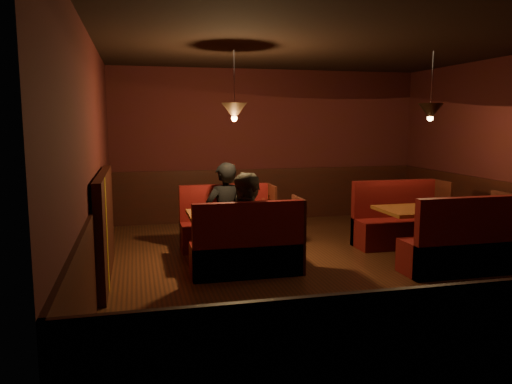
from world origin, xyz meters
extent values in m
cube|color=#351D13|center=(0.00, 0.00, -0.01)|extent=(6.00, 7.00, 0.01)
cube|color=black|center=(0.00, 0.00, 2.90)|extent=(6.00, 7.00, 0.01)
cube|color=#3C1216|center=(0.00, 3.50, 1.45)|extent=(6.00, 0.01, 2.90)
cube|color=#3C1216|center=(-3.00, 0.00, 1.45)|extent=(0.01, 7.00, 2.90)
cube|color=black|center=(0.00, 3.48, 0.50)|extent=(6.00, 0.04, 1.00)
cube|color=black|center=(-2.98, 0.00, 0.50)|extent=(0.04, 7.00, 1.00)
cube|color=black|center=(-2.92, 0.40, 0.65)|extent=(0.10, 2.20, 1.30)
cube|color=#B69B1A|center=(-2.87, -0.15, 0.65)|extent=(0.01, 0.12, 1.30)
cylinder|color=#333333|center=(-1.22, 0.75, 2.45)|extent=(0.01, 0.01, 0.80)
cone|color=black|center=(-1.22, 0.75, 2.05)|extent=(0.34, 0.34, 0.22)
sphere|color=#FFBF72|center=(-1.22, 0.75, 1.96)|extent=(0.08, 0.08, 0.08)
cylinder|color=#333333|center=(1.39, 0.22, 2.45)|extent=(0.01, 0.01, 0.80)
cone|color=black|center=(1.39, 0.22, 2.05)|extent=(0.34, 0.34, 0.22)
sphere|color=#FFBF72|center=(1.39, 0.22, 1.96)|extent=(0.08, 0.08, 0.08)
cube|color=brown|center=(-1.22, 0.75, 0.66)|extent=(1.28, 0.78, 0.05)
cylinder|color=black|center=(-1.22, 0.75, 0.32)|extent=(0.13, 0.13, 0.64)
cylinder|color=black|center=(-1.22, 0.75, 0.02)|extent=(0.51, 0.51, 0.04)
cylinder|color=silver|center=(-1.15, 0.62, 0.69)|extent=(0.26, 0.26, 0.02)
cube|color=black|center=(-1.14, 0.65, 0.72)|extent=(0.08, 0.07, 0.03)
ellipsoid|color=silver|center=(-1.19, 0.63, 0.73)|extent=(0.06, 0.06, 0.05)
cube|color=tan|center=(-1.16, 0.58, 0.72)|extent=(0.07, 0.05, 0.03)
cylinder|color=silver|center=(-1.17, 0.61, 0.70)|extent=(0.09, 0.09, 0.01)
cylinder|color=silver|center=(-1.33, 0.92, 0.69)|extent=(0.24, 0.24, 0.01)
ellipsoid|color=beige|center=(-1.29, 0.91, 0.72)|extent=(0.09, 0.09, 0.05)
cube|color=silver|center=(-1.32, 0.92, 0.70)|extent=(0.18, 0.02, 0.00)
cylinder|color=white|center=(-0.94, 0.73, 0.72)|extent=(0.05, 0.05, 0.08)
cylinder|color=white|center=(-0.76, 0.97, 0.75)|extent=(0.07, 0.07, 0.14)
cylinder|color=white|center=(-0.79, 0.59, 0.75)|extent=(0.07, 0.07, 0.14)
cylinder|color=#47230F|center=(-0.73, 0.78, 0.76)|extent=(0.05, 0.05, 0.15)
cylinder|color=#47230F|center=(-0.73, 0.78, 0.86)|extent=(0.02, 0.02, 0.06)
ellipsoid|color=white|center=(-0.87, 0.63, 0.70)|extent=(0.10, 0.11, 0.04)
cube|color=#430F0F|center=(-1.22, 1.41, 0.21)|extent=(1.37, 0.50, 0.41)
cube|color=#430F0F|center=(-1.22, 1.60, 0.48)|extent=(1.37, 0.11, 0.96)
cube|color=black|center=(-0.52, 1.41, 0.48)|extent=(0.04, 0.50, 0.96)
cube|color=#430F0F|center=(-1.22, 0.08, 0.21)|extent=(1.37, 0.50, 0.41)
cube|color=#430F0F|center=(-1.22, -0.11, 0.48)|extent=(1.37, 0.11, 0.96)
cube|color=black|center=(-0.52, 0.08, 0.48)|extent=(0.04, 0.50, 0.96)
cube|color=brown|center=(1.39, 0.22, 0.70)|extent=(1.28, 0.82, 0.05)
cylinder|color=black|center=(1.39, 0.22, 0.34)|extent=(0.13, 0.13, 0.67)
cylinder|color=black|center=(1.39, 0.22, 0.02)|extent=(0.54, 0.54, 0.04)
cube|color=#430F0F|center=(1.39, 0.92, 0.22)|extent=(1.37, 0.53, 0.43)
cube|color=#430F0F|center=(1.39, 1.12, 0.50)|extent=(1.37, 0.12, 1.01)
cube|color=black|center=(2.09, 0.92, 0.50)|extent=(0.04, 0.53, 1.01)
cube|color=#430F0F|center=(1.39, -0.48, 0.22)|extent=(1.37, 0.53, 0.43)
cube|color=#430F0F|center=(1.39, -0.68, 0.50)|extent=(1.37, 0.12, 1.01)
cube|color=black|center=(2.09, -0.48, 0.50)|extent=(0.04, 0.53, 1.01)
imported|color=black|center=(-1.27, 1.31, 0.84)|extent=(0.70, 0.57, 1.67)
imported|color=#2F2C24|center=(-1.15, 0.11, 0.82)|extent=(0.95, 0.85, 1.63)
camera|label=1|loc=(-2.52, -5.88, 1.92)|focal=35.00mm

